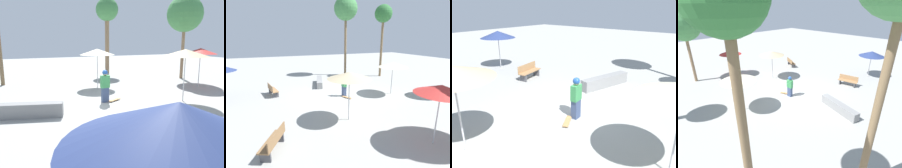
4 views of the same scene
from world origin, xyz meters
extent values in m
plane|color=#9E9E99|center=(0.00, 0.00, 0.00)|extent=(60.00, 60.00, 0.00)
cube|color=#38476B|center=(0.62, -0.53, 0.36)|extent=(0.25, 0.34, 0.72)
cube|color=#388C4C|center=(0.62, -0.53, 1.02)|extent=(0.26, 0.44, 0.60)
sphere|color=tan|center=(0.62, -0.53, 1.44)|extent=(0.24, 0.24, 0.24)
sphere|color=#1E478C|center=(0.62, -0.53, 1.47)|extent=(0.26, 0.26, 0.26)
cube|color=#B7844C|center=(0.61, -1.03, 0.06)|extent=(0.53, 0.81, 0.02)
cylinder|color=silver|center=(0.80, -1.21, 0.03)|extent=(0.05, 0.06, 0.05)
cylinder|color=silver|center=(0.64, -1.29, 0.03)|extent=(0.05, 0.06, 0.05)
cylinder|color=silver|center=(0.58, -0.77, 0.03)|extent=(0.05, 0.06, 0.05)
cylinder|color=silver|center=(0.42, -0.84, 0.03)|extent=(0.05, 0.06, 0.05)
cube|color=gray|center=(-0.16, 3.17, 0.29)|extent=(1.25, 2.95, 0.57)
cube|color=#47474C|center=(-4.33, 2.26, 0.20)|extent=(0.40, 0.15, 0.40)
cube|color=#47474C|center=(-4.09, 1.03, 0.20)|extent=(0.40, 0.15, 0.40)
cube|color=#9E754C|center=(-4.21, 1.64, 0.42)|extent=(0.73, 1.65, 0.05)
cube|color=#9E754C|center=(-4.41, 1.61, 0.65)|extent=(0.34, 1.58, 0.40)
cone|color=navy|center=(-7.55, 2.04, 2.23)|extent=(2.25, 2.25, 0.45)
cylinder|color=#B7B7BC|center=(4.19, -1.44, 1.16)|extent=(0.05, 0.05, 2.32)
cone|color=beige|center=(4.19, -1.44, 2.26)|extent=(2.24, 2.24, 0.38)
cylinder|color=#B7B7BC|center=(-0.76, -4.16, 1.22)|extent=(0.05, 0.05, 2.45)
cone|color=#C6B289|center=(-0.76, -4.16, 2.40)|extent=(2.23, 2.23, 0.34)
cylinder|color=#B7B7BC|center=(1.51, -7.43, 1.19)|extent=(0.05, 0.05, 2.37)
cone|color=red|center=(1.51, -7.43, 2.32)|extent=(1.99, 1.99, 0.36)
cylinder|color=#896B4C|center=(9.82, -4.45, 2.69)|extent=(0.38, 0.38, 5.37)
sphere|color=#428447|center=(9.82, -4.45, 5.68)|extent=(2.02, 2.02, 2.02)
cylinder|color=#896B4C|center=(4.55, -8.65, 2.27)|extent=(0.24, 0.24, 4.54)
sphere|color=#428447|center=(4.55, -8.65, 4.94)|extent=(2.70, 2.70, 2.70)
camera|label=1|loc=(-9.00, 3.33, 2.99)|focal=35.00mm
camera|label=2|loc=(-4.54, -11.77, 4.23)|focal=28.00mm
camera|label=3|loc=(4.88, -6.56, 4.02)|focal=35.00mm
camera|label=4|loc=(8.99, 7.70, 6.36)|focal=28.00mm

